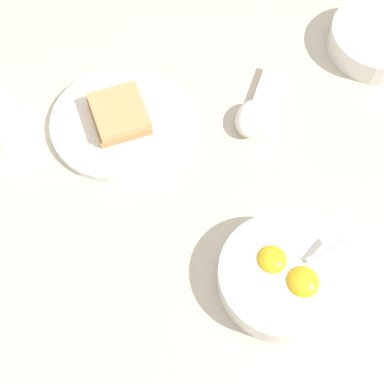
{
  "coord_description": "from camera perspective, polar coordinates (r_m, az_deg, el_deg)",
  "views": [
    {
      "loc": [
        0.42,
        0.28,
        0.68
      ],
      "look_at": [
        0.15,
        0.08,
        0.02
      ],
      "focal_mm": 50.0,
      "sensor_mm": 36.0,
      "label": 1
    }
  ],
  "objects": [
    {
      "name": "ground_plane",
      "position": [
        0.85,
        2.25,
        9.7
      ],
      "size": [
        3.0,
        3.0,
        0.0
      ],
      "primitive_type": "plane",
      "color": "beige"
    },
    {
      "name": "egg_bowl",
      "position": [
        0.7,
        9.48,
        -8.85
      ],
      "size": [
        0.16,
        0.16,
        0.07
      ],
      "color": "white",
      "rests_on": "ground_plane"
    },
    {
      "name": "toast_plate",
      "position": [
        0.82,
        -7.98,
        7.4
      ],
      "size": [
        0.2,
        0.2,
        0.01
      ],
      "color": "white",
      "rests_on": "ground_plane"
    },
    {
      "name": "toast_sandwich",
      "position": [
        0.81,
        -7.77,
        8.26
      ],
      "size": [
        0.11,
        0.11,
        0.03
      ],
      "color": "tan",
      "rests_on": "toast_plate"
    },
    {
      "name": "soup_spoon",
      "position": [
        0.82,
        6.53,
        8.28
      ],
      "size": [
        0.15,
        0.08,
        0.03
      ],
      "color": "white",
      "rests_on": "ground_plane"
    },
    {
      "name": "congee_bowl",
      "position": [
        0.95,
        19.31,
        15.18
      ],
      "size": [
        0.16,
        0.16,
        0.04
      ],
      "color": "white",
      "rests_on": "ground_plane"
    }
  ]
}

